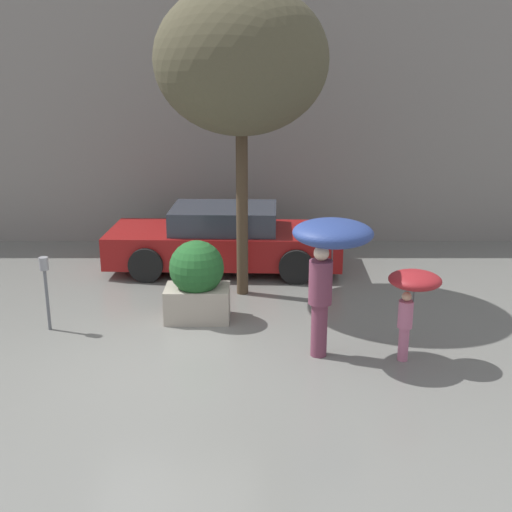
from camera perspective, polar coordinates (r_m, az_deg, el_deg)
The scene contains 8 objects.
ground_plane at distance 9.16m, azimuth -7.64°, elevation -9.18°, with size 40.00×40.00×0.00m, color slate.
building_facade at distance 14.75m, azimuth -4.72°, elevation 12.79°, with size 18.00×0.30×6.00m.
planter_box at distance 10.29m, azimuth -5.11°, elevation -2.18°, with size 1.03×0.87×1.31m.
person_adult at distance 8.73m, azimuth 6.76°, elevation 0.78°, with size 1.09×1.09×1.97m.
person_child at distance 8.92m, azimuth 13.94°, elevation -2.85°, with size 0.71×0.71×1.31m.
parked_car_near at distance 12.91m, azimuth -2.66°, elevation 1.48°, with size 4.65×2.12×1.27m.
street_tree at distance 10.95m, azimuth -1.16°, elevation 16.93°, with size 2.88×2.88×5.27m.
parking_meter at distance 10.29m, azimuth -18.08°, elevation -1.83°, with size 0.14×0.14×1.18m.
Camera 1 is at (1.23, -8.17, 3.95)m, focal length 45.00 mm.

